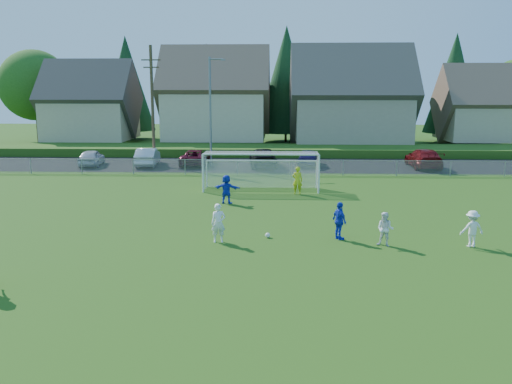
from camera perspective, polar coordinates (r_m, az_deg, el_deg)
ground at (r=19.79m, az=-0.96°, el=-8.41°), size 160.00×160.00×0.00m
asphalt_lot at (r=46.61m, az=0.99°, el=2.87°), size 60.00×60.00×0.00m
grass_embankment at (r=54.00m, az=1.18°, el=4.40°), size 70.00×6.00×0.80m
soccer_ball at (r=24.09m, az=1.23°, el=-4.58°), size 0.22×0.22×0.22m
player_white_a at (r=23.29m, az=-3.98°, el=-3.28°), size 0.67×0.50×1.68m
player_white_b at (r=23.31m, az=13.44°, el=-3.84°), size 0.88×0.80×1.46m
player_white_c at (r=24.31m, az=21.79°, el=-3.61°), size 1.08×0.72×1.55m
player_blue_a at (r=23.91m, az=8.78°, el=-3.02°), size 0.80×1.06×1.67m
player_blue_b at (r=31.05m, az=-3.13°, el=0.30°), size 1.61×0.84×1.66m
goalkeeper at (r=33.79m, az=4.38°, el=1.23°), size 0.63×0.42×1.74m
car_a at (r=48.20m, az=-16.94°, el=3.49°), size 2.05×4.23×1.39m
car_b at (r=47.00m, az=-11.34°, el=3.65°), size 2.04×4.74×1.52m
car_c at (r=46.64m, az=-6.37°, el=3.64°), size 2.27×4.89×1.35m
car_d at (r=45.33m, az=0.75°, el=3.62°), size 2.62×5.52×1.55m
car_e at (r=46.19m, az=5.56°, el=3.63°), size 2.22×4.39×1.43m
car_g at (r=46.95m, az=17.23°, el=3.40°), size 2.27×5.45×1.57m
soccer_goal at (r=35.05m, az=0.54°, el=2.86°), size 7.42×1.90×2.50m
chainlink_fence at (r=41.08m, az=0.80°, el=2.65°), size 52.06×0.06×1.20m
streetlight at (r=45.01m, az=-4.77°, el=8.72°), size 1.38×0.18×9.00m
utility_pole at (r=46.87m, az=-10.84°, el=9.03°), size 1.60×0.26×10.00m
houses_row at (r=61.11m, az=3.25°, el=11.66°), size 53.90×11.45×13.27m
tree_row at (r=67.37m, az=2.36°, el=11.24°), size 65.98×12.36×13.80m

